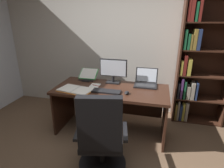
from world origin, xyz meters
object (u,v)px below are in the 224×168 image
Objects in this scene: bookshelf at (197,64)px; office_chair at (101,140)px; open_binder at (76,90)px; notepad at (95,86)px; pen at (96,85)px; reading_stand_with_book at (88,75)px; laptop at (146,82)px; monitor at (113,71)px; computer_mouse at (127,93)px; keyboard at (106,91)px; desk at (112,98)px.

bookshelf is 2.05× the size of office_chair.
open_binder is at bearing 120.06° from office_chair.
pen is (0.02, 0.00, 0.01)m from notepad.
laptop is at bearing -3.31° from reading_stand_with_book.
notepad is (-0.78, -0.24, -0.05)m from laptop.
reading_stand_with_book is (-1.81, -0.37, -0.21)m from bookshelf.
computer_mouse is at bearing -54.75° from monitor.
keyboard is 0.47m from open_binder.
notepad is (-0.55, 0.19, -0.02)m from computer_mouse.
computer_mouse is 0.56m from pen.
open_binder reaches higher than desk.
bookshelf is at bearing 28.12° from laptop.
reading_stand_with_book is 0.55× the size of open_binder.
open_binder is (-1.81, -0.91, -0.28)m from bookshelf.
office_chair is 2.33× the size of monitor.
monitor is at bearing 90.00° from keyboard.
open_binder reaches higher than notepad.
keyboard is (-0.03, -0.24, 0.21)m from desk.
keyboard is at bearing -96.59° from desk.
reading_stand_with_book is at bearing 126.30° from notepad.
monitor is at bearing -179.26° from laptop.
laptop is at bearing 36.52° from open_binder.
office_chair is at bearing -109.53° from laptop.
notepad is at bearing -162.83° from laptop.
computer_mouse is 0.74× the size of pen.
reading_stand_with_book reaches higher than computer_mouse.
laptop reaches higher than notepad.
reading_stand_with_book reaches higher than keyboard.
desk is 0.32m from keyboard.
monitor is at bearing 43.54° from notepad.
bookshelf is 0.94m from laptop.
reading_stand_with_book is 0.38m from notepad.
keyboard and open_binder have the same top height.
laptop reaches higher than open_binder.
desk is 0.44m from monitor.
keyboard is 4.04× the size of computer_mouse.
keyboard is at bearing 180.00° from computer_mouse.
reading_stand_with_book is (-0.77, 0.49, 0.06)m from computer_mouse.
bookshelf reaches higher than pen.
office_chair is at bearing -67.29° from notepad.
reading_stand_with_book is (-0.49, 0.25, 0.28)m from desk.
open_binder is at bearing -149.53° from desk.
pen is (-0.36, 0.90, 0.32)m from office_chair.
bookshelf is 1.74m from notepad.
laptop reaches higher than pen.
desk is 5.67× the size of reading_stand_with_book.
desk is 0.81× the size of bookshelf.
bookshelf is at bearing 11.64° from reading_stand_with_book.
monitor is at bearing 84.46° from office_chair.
desk is 0.35m from notepad.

